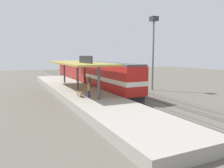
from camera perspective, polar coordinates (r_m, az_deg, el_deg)
ground_plane at (r=33.95m, az=1.90°, el=-2.13°), size 120.00×120.00×0.00m
track_near at (r=33.09m, az=-1.18°, el=-2.32°), size 3.20×110.00×0.16m
track_far at (r=35.19m, az=5.67°, el=-1.76°), size 3.20×110.00×0.16m
platform at (r=31.45m, az=-8.86°, el=-2.15°), size 6.00×44.00×0.90m
station_canopy at (r=30.95m, az=-8.97°, el=5.30°), size 5.20×18.00×4.70m
platform_bench at (r=25.78m, az=-8.47°, el=-2.25°), size 0.44×1.70×0.50m
locomotive at (r=31.57m, az=-0.21°, el=1.57°), size 2.93×14.43×4.44m
passenger_carriage_single at (r=48.43m, az=-9.28°, el=3.42°), size 2.90×20.00×4.24m
freight_car at (r=43.26m, az=-0.73°, el=2.59°), size 2.80×12.00×3.54m
light_mast at (r=36.17m, az=10.72°, el=11.69°), size 1.10×1.10×11.70m
person_waiting at (r=32.29m, az=-5.85°, el=0.67°), size 0.34×0.34×1.71m
person_walking at (r=24.85m, az=-6.04°, el=-1.39°), size 0.34×0.34×1.71m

